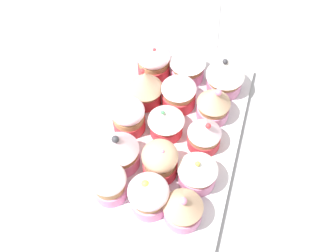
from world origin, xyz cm
name	(u,v)px	position (x,y,z in cm)	size (l,w,h in cm)	color
ground_plane	(168,144)	(0.00, 0.00, -1.50)	(180.00, 180.00, 3.00)	#9E9EA3
baking_tray	(168,138)	(0.00, 0.00, 0.60)	(36.12, 23.46, 1.20)	silver
cupcake_0	(183,207)	(-13.32, -5.89, 4.90)	(5.93, 5.93, 7.59)	pink
cupcake_1	(198,171)	(-6.92, -6.57, 4.64)	(6.18, 6.18, 6.96)	pink
cupcake_2	(204,135)	(-0.39, -6.08, 4.66)	(5.48, 5.48, 7.17)	#D1333D
cupcake_3	(214,103)	(5.95, -6.30, 4.96)	(5.67, 5.67, 7.73)	pink
cupcake_4	(226,74)	(12.35, -6.98, 5.27)	(6.76, 6.76, 8.07)	pink
cupcake_5	(149,196)	(-12.85, -0.53, 4.65)	(6.14, 6.14, 7.00)	pink
cupcake_6	(160,161)	(-6.83, -0.58, 4.81)	(5.62, 5.62, 7.36)	#D1333D
cupcake_7	(166,120)	(0.73, 0.52, 4.71)	(6.06, 6.06, 6.89)	#D1333D
cupcake_8	(179,91)	(7.03, -0.05, 4.78)	(6.00, 6.00, 7.10)	#D1333D
cupcake_9	(187,63)	(13.41, 0.17, 4.69)	(6.47, 6.47, 6.73)	pink
cupcake_10	(109,183)	(-12.42, 5.80, 4.62)	(5.51, 5.51, 6.63)	pink
cupcake_11	(119,149)	(-6.81, 6.01, 5.25)	(6.29, 6.29, 8.35)	pink
cupcake_12	(129,115)	(0.21, 6.77, 4.50)	(5.55, 5.55, 6.52)	#D1333D
cupcake_13	(146,87)	(6.10, 5.61, 5.19)	(5.93, 5.93, 7.85)	#D1333D
cupcake_14	(154,60)	(12.72, 6.14, 4.53)	(6.12, 6.12, 6.82)	#D1333D
napkin	(182,15)	(29.49, 4.95, 0.30)	(15.92, 15.29, 0.60)	white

